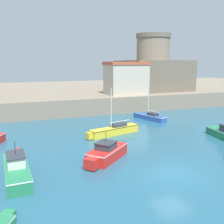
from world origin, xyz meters
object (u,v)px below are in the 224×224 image
sailboat_yellow_0 (114,130)px  motorboat_red_1 (106,153)px  motorboat_green_6 (16,169)px  sailboat_blue_8 (150,117)px  mooring_buoy (18,151)px  fortress (152,71)px  harbor_shed_near_wharf (126,78)px

sailboat_yellow_0 → motorboat_red_1: sailboat_yellow_0 is taller
motorboat_red_1 → motorboat_green_6: size_ratio=0.72×
motorboat_red_1 → sailboat_blue_8: (10.94, 12.14, -0.15)m
motorboat_green_6 → mooring_buoy: motorboat_green_6 is taller
motorboat_red_1 → fortress: (19.33, 26.17, 5.68)m
sailboat_yellow_0 → mooring_buoy: sailboat_yellow_0 is taller
sailboat_yellow_0 → harbor_shed_near_wharf: 16.94m
motorboat_red_1 → sailboat_blue_8: bearing=48.0°
motorboat_green_6 → fortress: bearing=45.9°
sailboat_yellow_0 → motorboat_red_1: bearing=-116.7°
harbor_shed_near_wharf → fortress: bearing=32.6°
sailboat_yellow_0 → harbor_shed_near_wharf: (7.88, 14.21, 4.78)m
motorboat_red_1 → mooring_buoy: bearing=148.9°
motorboat_red_1 → sailboat_blue_8: size_ratio=0.82×
sailboat_blue_8 → harbor_shed_near_wharf: size_ratio=0.82×
sailboat_yellow_0 → mooring_buoy: size_ratio=11.21×
motorboat_green_6 → sailboat_blue_8: bearing=36.2°
sailboat_yellow_0 → motorboat_green_6: size_ratio=1.04×
sailboat_yellow_0 → fortress: bearing=50.6°
motorboat_green_6 → sailboat_blue_8: 22.03m
mooring_buoy → fortress: bearing=40.6°
motorboat_green_6 → sailboat_blue_8: sailboat_blue_8 is taller
motorboat_red_1 → harbor_shed_near_wharf: size_ratio=0.68×
sailboat_yellow_0 → motorboat_green_6: sailboat_yellow_0 is taller
motorboat_green_6 → harbor_shed_near_wharf: size_ratio=0.94×
mooring_buoy → harbor_shed_near_wharf: 25.24m
motorboat_green_6 → sailboat_yellow_0: bearing=36.9°
sailboat_blue_8 → fortress: size_ratio=0.47×
sailboat_blue_8 → mooring_buoy: 19.32m
sailboat_yellow_0 → sailboat_blue_8: size_ratio=1.18×
motorboat_green_6 → sailboat_blue_8: (17.78, 13.00, -0.17)m
sailboat_yellow_0 → sailboat_blue_8: (7.49, 5.29, -0.06)m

